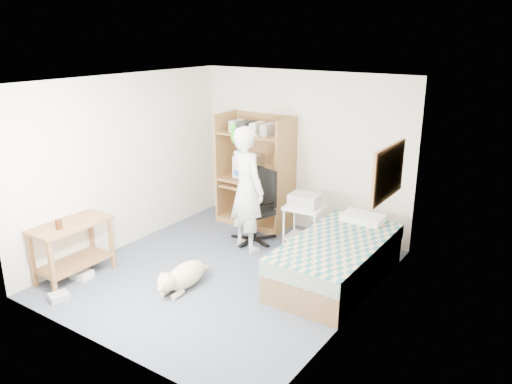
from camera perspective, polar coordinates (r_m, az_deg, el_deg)
floor at (r=6.72m, az=-3.37°, el=-9.15°), size 4.00×4.00×0.00m
wall_back at (r=7.88m, az=5.34°, el=4.59°), size 3.60×0.02×2.50m
wall_right at (r=5.40m, az=11.77°, el=-2.01°), size 0.02×4.00×2.50m
wall_left at (r=7.45m, az=-14.64°, el=3.32°), size 0.02×4.00×2.50m
ceiling at (r=6.01m, az=-3.81°, el=12.59°), size 3.60×4.00×0.02m
computer_hutch at (r=8.12m, az=0.03°, el=1.95°), size 1.20×0.63×1.80m
bed at (r=6.47m, az=9.26°, el=-7.65°), size 1.02×2.02×0.66m
side_desk at (r=6.80m, az=-20.27°, el=-5.38°), size 0.50×1.00×0.75m
corkboard at (r=6.15m, az=14.91°, el=2.19°), size 0.04×0.94×0.66m
office_chair at (r=7.53m, az=0.12°, el=-2.80°), size 0.63×0.63×1.09m
person at (r=7.11m, az=-1.06°, el=0.34°), size 0.77×0.63×1.82m
parrot at (r=7.04m, az=-2.38°, el=6.51°), size 0.13×0.23×0.37m
dog at (r=6.34m, az=-8.34°, el=-9.47°), size 0.36×0.98×0.37m
printer_cart at (r=7.30m, az=5.53°, el=-3.22°), size 0.58×0.48×0.65m
printer at (r=7.19m, az=5.60°, el=-0.92°), size 0.45×0.36×0.18m
crt_monitor at (r=8.18m, az=-0.88°, el=3.02°), size 0.43×0.45×0.37m
keyboard at (r=8.02m, az=-0.44°, el=0.62°), size 0.47×0.21×0.03m
pencil_cup at (r=7.88m, az=1.63°, el=1.43°), size 0.08×0.08×0.12m
drink_glass at (r=6.55m, az=-21.63°, el=-3.44°), size 0.08×0.08×0.12m
floor_box_a at (r=6.93m, az=-19.29°, el=-8.88°), size 0.27×0.23×0.10m
floor_box_b at (r=6.51m, az=-21.59°, el=-11.06°), size 0.24×0.26×0.08m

